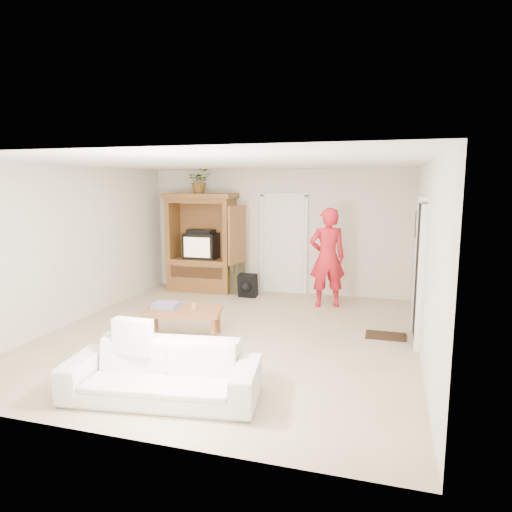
{
  "coord_description": "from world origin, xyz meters",
  "views": [
    {
      "loc": [
        2.28,
        -6.36,
        2.3
      ],
      "look_at": [
        0.24,
        0.6,
        1.15
      ],
      "focal_mm": 32.0,
      "sensor_mm": 36.0,
      "label": 1
    }
  ],
  "objects_px": {
    "man": "(327,258)",
    "coffee_table": "(183,313)",
    "sofa": "(162,372)",
    "armoire": "(203,249)"
  },
  "relations": [
    {
      "from": "man",
      "to": "sofa",
      "type": "height_order",
      "value": "man"
    },
    {
      "from": "man",
      "to": "sofa",
      "type": "xyz_separation_m",
      "value": [
        -1.18,
        -4.28,
        -0.63
      ]
    },
    {
      "from": "man",
      "to": "coffee_table",
      "type": "xyz_separation_m",
      "value": [
        -1.85,
        -2.36,
        -0.57
      ]
    },
    {
      "from": "armoire",
      "to": "man",
      "type": "xyz_separation_m",
      "value": [
        2.77,
        -0.57,
        0.03
      ]
    },
    {
      "from": "man",
      "to": "coffee_table",
      "type": "bearing_deg",
      "value": 32.27
    },
    {
      "from": "sofa",
      "to": "coffee_table",
      "type": "height_order",
      "value": "sofa"
    },
    {
      "from": "armoire",
      "to": "man",
      "type": "height_order",
      "value": "armoire"
    },
    {
      "from": "man",
      "to": "coffee_table",
      "type": "relative_size",
      "value": 1.5
    },
    {
      "from": "sofa",
      "to": "coffee_table",
      "type": "xyz_separation_m",
      "value": [
        -0.67,
        1.92,
        0.07
      ]
    },
    {
      "from": "coffee_table",
      "to": "man",
      "type": "bearing_deg",
      "value": 39.01
    }
  ]
}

